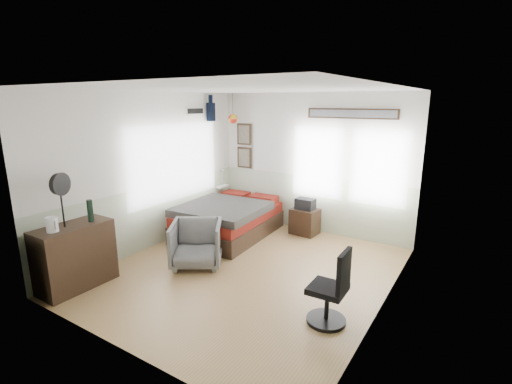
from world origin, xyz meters
TOP-DOWN VIEW (x-y plane):
  - ground_plane at (0.00, 0.00)m, footprint 4.00×4.50m
  - room_shell at (-0.08, 0.19)m, footprint 4.02×4.52m
  - wall_decor at (-1.10, 1.96)m, footprint 3.55×1.32m
  - bed at (-1.19, 1.12)m, footprint 1.56×2.10m
  - dresser at (-1.74, -1.68)m, footprint 0.48×1.00m
  - armchair at (-0.80, -0.25)m, footprint 1.06×1.07m
  - nightstand at (0.03, 1.97)m, footprint 0.53×0.44m
  - task_chair at (1.59, -0.63)m, footprint 0.46×0.46m
  - kettle at (-1.70, -1.95)m, footprint 0.17×0.15m
  - bottle at (-1.66, -1.43)m, footprint 0.08×0.08m
  - stand_fan at (-1.74, -1.77)m, footprint 0.16×0.30m
  - black_bag at (0.03, 1.97)m, footprint 0.37×0.25m

SIDE VIEW (x-z plane):
  - ground_plane at x=0.00m, z-range -0.01..0.00m
  - nightstand at x=0.03m, z-range 0.00..0.50m
  - bed at x=-1.19m, z-range -0.01..0.64m
  - armchair at x=-0.80m, z-range 0.00..0.71m
  - task_chair at x=1.59m, z-range -0.09..0.84m
  - dresser at x=-1.74m, z-range 0.00..0.90m
  - black_bag at x=0.03m, z-range 0.50..0.71m
  - kettle at x=-1.70m, z-range 0.90..1.09m
  - bottle at x=-1.66m, z-range 0.90..1.21m
  - stand_fan at x=-1.74m, z-range 1.10..1.84m
  - room_shell at x=-0.08m, z-range 0.26..2.97m
  - wall_decor at x=-1.10m, z-range 1.38..2.82m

